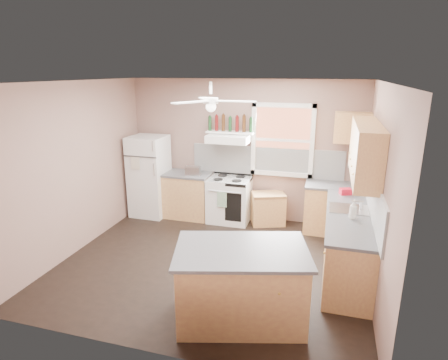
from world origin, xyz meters
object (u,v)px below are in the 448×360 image
(refrigerator, at_px, (149,176))
(stove, at_px, (229,200))
(island, at_px, (241,285))
(cart, at_px, (268,209))
(toaster, at_px, (193,171))

(refrigerator, xyz_separation_m, stove, (1.64, 0.10, -0.38))
(refrigerator, distance_m, stove, 1.68)
(island, bearing_deg, refrigerator, 117.52)
(stove, relative_size, cart, 1.40)
(refrigerator, height_order, stove, refrigerator)
(refrigerator, bearing_deg, island, -46.30)
(toaster, xyz_separation_m, island, (1.62, -2.74, -0.56))
(refrigerator, relative_size, toaster, 5.76)
(refrigerator, xyz_separation_m, cart, (2.39, 0.15, -0.50))
(toaster, bearing_deg, island, -66.50)
(toaster, distance_m, island, 3.23)
(stove, distance_m, island, 3.01)
(toaster, bearing_deg, refrigerator, 171.46)
(stove, bearing_deg, toaster, -169.95)
(refrigerator, bearing_deg, cart, 4.51)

